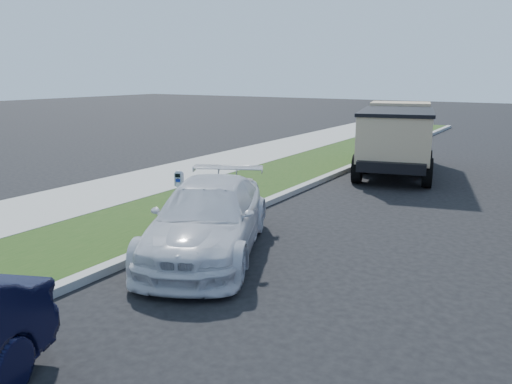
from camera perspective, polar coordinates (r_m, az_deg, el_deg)
The scene contains 5 objects.
ground at distance 9.35m, azimuth 4.08°, elevation -8.23°, with size 120.00×120.00×0.00m, color black.
streetside at distance 14.06m, azimuth -12.34°, elevation -0.83°, with size 6.12×50.00×0.15m.
parking_meter at distance 10.78m, azimuth -8.76°, elevation 0.56°, with size 0.21×0.16×1.32m.
white_wagon at distance 9.87m, azimuth -5.33°, elevation -2.84°, with size 1.94×4.78×1.39m, color silver.
dump_truck at distance 18.60m, azimuth 15.80°, elevation 6.35°, with size 3.65×6.41×2.37m.
Camera 1 is at (4.04, -7.71, 3.43)m, focal length 35.00 mm.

